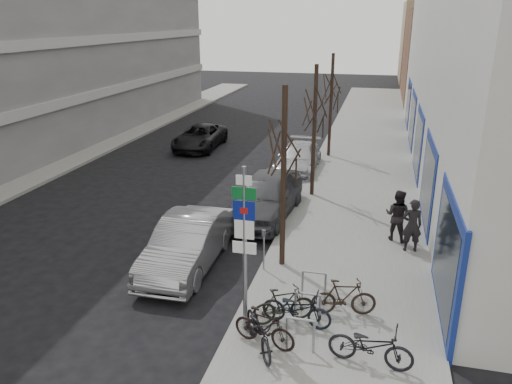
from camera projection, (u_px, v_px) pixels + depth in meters
The scene contains 25 objects.
ground at pixel (154, 320), 12.56m from camera, with size 120.00×120.00×0.00m, color black.
sidewalk_east at pixel (357, 199), 20.66m from camera, with size 5.00×70.00×0.15m, color slate.
sidewalk_west at pixel (33, 173), 24.20m from camera, with size 3.00×70.00×0.15m, color slate.
brick_building_far at pixel (474, 55), 44.90m from camera, with size 12.00×14.00×8.00m, color brown.
tan_building_far at pixel (459, 42), 58.36m from camera, with size 13.00×12.00×9.00m, color #937A5B.
highway_sign_pole at pixel (245, 241), 11.19m from camera, with size 0.55×0.10×4.20m.
bike_rack at pixel (308, 304), 12.02m from camera, with size 0.66×2.26×0.83m.
tree_near at pixel (284, 136), 13.81m from camera, with size 1.80×1.80×5.50m.
tree_mid at pixel (315, 100), 19.77m from camera, with size 1.80×1.80×5.50m.
tree_far at pixel (332, 81), 25.72m from camera, with size 1.80×1.80×5.50m.
meter_front at pixel (264, 246), 14.51m from camera, with size 0.10×0.08×1.27m.
meter_mid at pixel (296, 187), 19.55m from camera, with size 0.10×0.08×1.27m.
meter_back at pixel (314, 152), 24.59m from camera, with size 0.10×0.08×1.27m.
bike_near_left at pixel (259, 327), 11.08m from camera, with size 0.54×1.78×1.08m, color black.
bike_near_right at pixel (264, 327), 11.20m from camera, with size 0.46×1.54×0.94m, color black.
bike_mid_curb at pixel (297, 306), 11.94m from camera, with size 0.52×1.72×1.05m, color black.
bike_mid_inner at pixel (283, 305), 12.05m from camera, with size 0.47×1.59×0.97m, color black.
bike_far_curb at pixel (371, 342), 10.54m from camera, with size 0.55×1.82×1.11m, color black.
bike_far_inner at pixel (344, 297), 12.37m from camera, with size 0.49×1.63×0.99m, color black.
parked_car_front at pixel (187, 244), 15.00m from camera, with size 1.64×4.70×1.55m, color #9D9DA2.
parked_car_mid at pixel (266, 196), 18.76m from camera, with size 2.03×5.04×1.72m, color #434448.
parked_car_back at pixel (298, 158), 24.51m from camera, with size 1.87×4.60×1.33m, color #B3B4B9.
lane_car at pixel (200, 137), 28.88m from camera, with size 2.21×4.78×1.33m, color black.
pedestrian_near at pixel (412, 225), 15.69m from camera, with size 0.63×0.42×1.74m, color black.
pedestrian_far at pixel (397, 215), 16.48m from camera, with size 0.65×0.44×1.77m, color black.
Camera 1 is at (5.11, -9.84, 7.19)m, focal length 35.00 mm.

